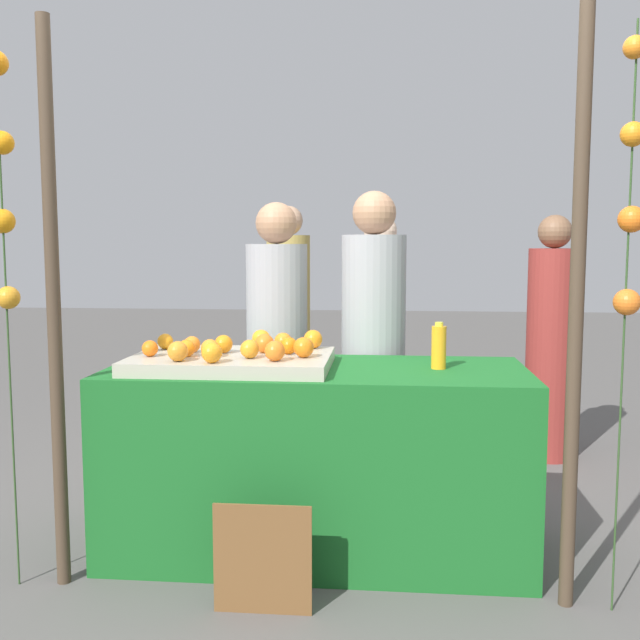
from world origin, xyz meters
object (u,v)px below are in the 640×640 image
orange_1 (178,351)px  chalkboard_sign (263,560)px  vendor_right (373,362)px  orange_0 (275,351)px  vendor_left (277,365)px  stall_counter (317,459)px  juice_bottle (439,347)px

orange_1 → chalkboard_sign: orange_1 is taller
orange_1 → vendor_right: bearing=45.9°
vendor_right → chalkboard_sign: bearing=-108.4°
orange_0 → vendor_left: size_ratio=0.05×
stall_counter → juice_bottle: juice_bottle is taller
stall_counter → orange_0: (-0.16, -0.21, 0.53)m
orange_0 → juice_bottle: 0.74m
chalkboard_sign → vendor_right: (0.39, 1.18, 0.57)m
orange_0 → chalkboard_sign: size_ratio=0.20×
stall_counter → juice_bottle: 0.76m
vendor_right → orange_1: bearing=-134.1°
orange_0 → chalkboard_sign: bearing=-88.6°
orange_1 → vendor_left: bearing=70.8°
orange_0 → vendor_right: (0.40, 0.79, -0.17)m
vendor_left → vendor_right: vendor_right is taller
juice_bottle → chalkboard_sign: (-0.70, -0.62, -0.74)m
chalkboard_sign → vendor_right: vendor_right is taller
stall_counter → juice_bottle: bearing=2.0°
juice_bottle → vendor_right: size_ratio=0.12×
orange_1 → vendor_right: size_ratio=0.05×
orange_1 → juice_bottle: bearing=13.7°
vendor_right → juice_bottle: bearing=-61.8°
juice_bottle → vendor_right: vendor_right is taller
vendor_left → orange_1: bearing=-109.2°
juice_bottle → vendor_left: size_ratio=0.13×
stall_counter → chalkboard_sign: bearing=-104.1°
chalkboard_sign → vendor_left: (-0.12, 1.19, 0.55)m
chalkboard_sign → vendor_left: size_ratio=0.27×
stall_counter → chalkboard_sign: (-0.15, -0.60, -0.22)m
orange_0 → vendor_left: vendor_left is taller
juice_bottle → vendor_right: 0.66m
stall_counter → chalkboard_sign: 0.65m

